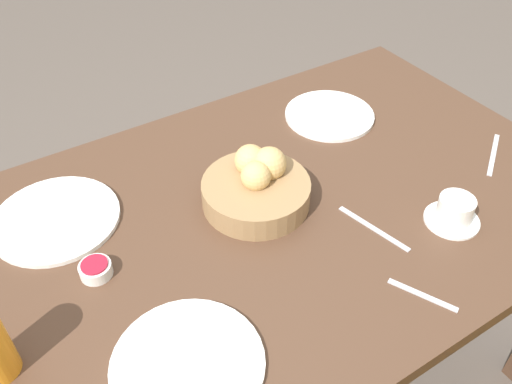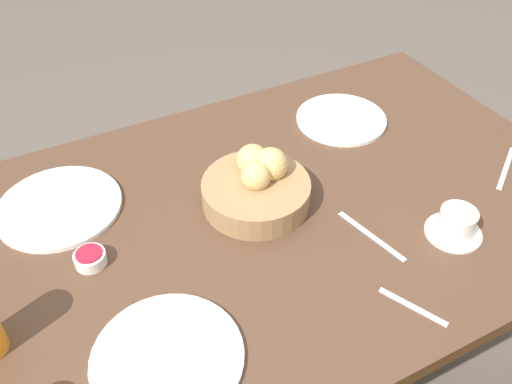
{
  "view_description": "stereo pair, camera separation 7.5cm",
  "coord_description": "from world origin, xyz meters",
  "px_view_note": "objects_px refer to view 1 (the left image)",
  "views": [
    {
      "loc": [
        0.43,
        0.68,
        1.49
      ],
      "look_at": [
        -0.02,
        -0.03,
        0.74
      ],
      "focal_mm": 38.0,
      "sensor_mm": 36.0,
      "label": 1
    },
    {
      "loc": [
        0.37,
        0.72,
        1.49
      ],
      "look_at": [
        -0.02,
        -0.03,
        0.74
      ],
      "focal_mm": 38.0,
      "sensor_mm": 36.0,
      "label": 2
    }
  ],
  "objects_px": {
    "spoon_coffee": "(422,295)",
    "coffee_cup": "(454,212)",
    "plate_near_right": "(56,219)",
    "plate_far_center": "(188,364)",
    "knife_silver": "(493,154)",
    "jam_bowl_berry": "(96,269)",
    "bread_basket": "(257,186)",
    "plate_near_left": "(329,115)",
    "fork_silver": "(373,228)"
  },
  "relations": [
    {
      "from": "spoon_coffee",
      "to": "coffee_cup",
      "type": "bearing_deg",
      "value": -150.87
    },
    {
      "from": "fork_silver",
      "to": "plate_near_left",
      "type": "bearing_deg",
      "value": -115.57
    },
    {
      "from": "bread_basket",
      "to": "knife_silver",
      "type": "xyz_separation_m",
      "value": [
        -0.56,
        0.17,
        -0.04
      ]
    },
    {
      "from": "bread_basket",
      "to": "spoon_coffee",
      "type": "height_order",
      "value": "bread_basket"
    },
    {
      "from": "plate_far_center",
      "to": "jam_bowl_berry",
      "type": "relative_size",
      "value": 4.12
    },
    {
      "from": "plate_near_left",
      "to": "spoon_coffee",
      "type": "bearing_deg",
      "value": 68.4
    },
    {
      "from": "spoon_coffee",
      "to": "knife_silver",
      "type": "bearing_deg",
      "value": -154.86
    },
    {
      "from": "fork_silver",
      "to": "knife_silver",
      "type": "bearing_deg",
      "value": -175.26
    },
    {
      "from": "jam_bowl_berry",
      "to": "spoon_coffee",
      "type": "height_order",
      "value": "jam_bowl_berry"
    },
    {
      "from": "plate_near_left",
      "to": "coffee_cup",
      "type": "distance_m",
      "value": 0.44
    },
    {
      "from": "fork_silver",
      "to": "knife_silver",
      "type": "height_order",
      "value": "same"
    },
    {
      "from": "coffee_cup",
      "to": "knife_silver",
      "type": "xyz_separation_m",
      "value": [
        -0.25,
        -0.1,
        -0.03
      ]
    },
    {
      "from": "knife_silver",
      "to": "spoon_coffee",
      "type": "relative_size",
      "value": 1.24
    },
    {
      "from": "plate_far_center",
      "to": "spoon_coffee",
      "type": "relative_size",
      "value": 2.07
    },
    {
      "from": "bread_basket",
      "to": "plate_near_left",
      "type": "xyz_separation_m",
      "value": [
        -0.33,
        -0.17,
        -0.03
      ]
    },
    {
      "from": "plate_near_right",
      "to": "spoon_coffee",
      "type": "distance_m",
      "value": 0.73
    },
    {
      "from": "plate_near_right",
      "to": "coffee_cup",
      "type": "bearing_deg",
      "value": 147.49
    },
    {
      "from": "plate_near_right",
      "to": "bread_basket",
      "type": "bearing_deg",
      "value": 156.22
    },
    {
      "from": "jam_bowl_berry",
      "to": "bread_basket",
      "type": "bearing_deg",
      "value": -177.99
    },
    {
      "from": "plate_far_center",
      "to": "knife_silver",
      "type": "bearing_deg",
      "value": -172.96
    },
    {
      "from": "plate_far_center",
      "to": "bread_basket",
      "type": "bearing_deg",
      "value": -138.15
    },
    {
      "from": "spoon_coffee",
      "to": "plate_near_left",
      "type": "bearing_deg",
      "value": -111.6
    },
    {
      "from": "knife_silver",
      "to": "coffee_cup",
      "type": "bearing_deg",
      "value": 21.99
    },
    {
      "from": "knife_silver",
      "to": "jam_bowl_berry",
      "type": "bearing_deg",
      "value": -9.47
    },
    {
      "from": "bread_basket",
      "to": "plate_near_left",
      "type": "relative_size",
      "value": 1.0
    },
    {
      "from": "plate_far_center",
      "to": "spoon_coffee",
      "type": "xyz_separation_m",
      "value": [
        -0.42,
        0.1,
        -0.0
      ]
    },
    {
      "from": "jam_bowl_berry",
      "to": "knife_silver",
      "type": "distance_m",
      "value": 0.93
    },
    {
      "from": "plate_near_right",
      "to": "knife_silver",
      "type": "distance_m",
      "value": 0.99
    },
    {
      "from": "plate_near_left",
      "to": "plate_far_center",
      "type": "xyz_separation_m",
      "value": [
        0.63,
        0.44,
        0.0
      ]
    },
    {
      "from": "plate_near_left",
      "to": "bread_basket",
      "type": "bearing_deg",
      "value": 27.12
    },
    {
      "from": "bread_basket",
      "to": "plate_near_right",
      "type": "bearing_deg",
      "value": -23.78
    },
    {
      "from": "plate_near_left",
      "to": "jam_bowl_berry",
      "type": "height_order",
      "value": "jam_bowl_berry"
    },
    {
      "from": "fork_silver",
      "to": "spoon_coffee",
      "type": "relative_size",
      "value": 1.41
    },
    {
      "from": "coffee_cup",
      "to": "plate_near_right",
      "type": "bearing_deg",
      "value": -32.51
    },
    {
      "from": "jam_bowl_berry",
      "to": "plate_near_left",
      "type": "bearing_deg",
      "value": -165.28
    },
    {
      "from": "plate_near_right",
      "to": "plate_far_center",
      "type": "bearing_deg",
      "value": 100.06
    },
    {
      "from": "plate_far_center",
      "to": "plate_near_right",
      "type": "bearing_deg",
      "value": -79.94
    },
    {
      "from": "bread_basket",
      "to": "spoon_coffee",
      "type": "distance_m",
      "value": 0.39
    },
    {
      "from": "plate_near_left",
      "to": "coffee_cup",
      "type": "height_order",
      "value": "coffee_cup"
    },
    {
      "from": "plate_near_left",
      "to": "knife_silver",
      "type": "height_order",
      "value": "plate_near_left"
    },
    {
      "from": "jam_bowl_berry",
      "to": "plate_far_center",
      "type": "bearing_deg",
      "value": 102.41
    },
    {
      "from": "plate_far_center",
      "to": "knife_silver",
      "type": "distance_m",
      "value": 0.86
    },
    {
      "from": "jam_bowl_berry",
      "to": "coffee_cup",
      "type": "bearing_deg",
      "value": 158.94
    },
    {
      "from": "jam_bowl_berry",
      "to": "fork_silver",
      "type": "distance_m",
      "value": 0.55
    },
    {
      "from": "bread_basket",
      "to": "jam_bowl_berry",
      "type": "height_order",
      "value": "bread_basket"
    },
    {
      "from": "bread_basket",
      "to": "knife_silver",
      "type": "bearing_deg",
      "value": 163.42
    },
    {
      "from": "jam_bowl_berry",
      "to": "spoon_coffee",
      "type": "relative_size",
      "value": 0.5
    },
    {
      "from": "bread_basket",
      "to": "plate_far_center",
      "type": "distance_m",
      "value": 0.41
    },
    {
      "from": "jam_bowl_berry",
      "to": "fork_silver",
      "type": "relative_size",
      "value": 0.36
    },
    {
      "from": "plate_near_right",
      "to": "fork_silver",
      "type": "xyz_separation_m",
      "value": [
        -0.53,
        0.37,
        -0.0
      ]
    }
  ]
}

